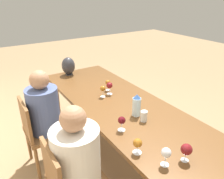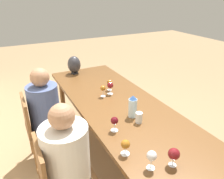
{
  "view_description": "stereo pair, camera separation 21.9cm",
  "coord_description": "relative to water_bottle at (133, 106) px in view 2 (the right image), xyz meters",
  "views": [
    {
      "loc": [
        -1.74,
        1.22,
        1.91
      ],
      "look_at": [
        0.16,
        0.0,
        0.87
      ],
      "focal_mm": 35.0,
      "sensor_mm": 36.0,
      "label": 1
    },
    {
      "loc": [
        -1.85,
        1.03,
        1.91
      ],
      "look_at": [
        0.16,
        0.0,
        0.87
      ],
      "focal_mm": 35.0,
      "sensor_mm": 36.0,
      "label": 2
    }
  ],
  "objects": [
    {
      "name": "dining_table",
      "position": [
        0.3,
        -0.01,
        -0.18
      ],
      "size": [
        2.54,
        0.88,
        0.77
      ],
      "color": "brown",
      "rests_on": "ground_plane"
    },
    {
      "name": "water_bottle",
      "position": [
        0.0,
        0.0,
        0.0
      ],
      "size": [
        0.08,
        0.08,
        0.23
      ],
      "color": "silver",
      "rests_on": "dining_table"
    },
    {
      "name": "wine_glass_1",
      "position": [
        -0.69,
        0.1,
        -0.01
      ],
      "size": [
        0.08,
        0.08,
        0.14
      ],
      "color": "silver",
      "rests_on": "dining_table"
    },
    {
      "name": "wine_glass_4",
      "position": [
        -0.64,
        0.25,
        -0.01
      ],
      "size": [
        0.07,
        0.07,
        0.15
      ],
      "color": "silver",
      "rests_on": "dining_table"
    },
    {
      "name": "chair_near",
      "position": [
        -0.17,
        0.79,
        -0.4
      ],
      "size": [
        0.44,
        0.44,
        0.87
      ],
      "color": "brown",
      "rests_on": "ground_plane"
    },
    {
      "name": "person_far",
      "position": [
        0.68,
        0.71,
        -0.25
      ],
      "size": [
        0.34,
        0.34,
        1.17
      ],
      "color": "#2D2D38",
      "rests_on": "ground_plane"
    },
    {
      "name": "water_tumbler",
      "position": [
        -0.12,
        0.0,
        -0.06
      ],
      "size": [
        0.06,
        0.06,
        0.1
      ],
      "color": "silver",
      "rests_on": "dining_table"
    },
    {
      "name": "wine_glass_0",
      "position": [
        -0.44,
        0.34,
        -0.03
      ],
      "size": [
        0.07,
        0.07,
        0.13
      ],
      "color": "silver",
      "rests_on": "dining_table"
    },
    {
      "name": "person_near",
      "position": [
        -0.17,
        0.71,
        -0.27
      ],
      "size": [
        0.38,
        0.38,
        1.16
      ],
      "color": "#2D2D38",
      "rests_on": "ground_plane"
    },
    {
      "name": "wine_glass_2",
      "position": [
        0.66,
        -0.08,
        -0.01
      ],
      "size": [
        0.06,
        0.06,
        0.14
      ],
      "color": "silver",
      "rests_on": "dining_table"
    },
    {
      "name": "chair_far",
      "position": [
        0.68,
        0.79,
        -0.4
      ],
      "size": [
        0.44,
        0.44,
        0.87
      ],
      "color": "brown",
      "rests_on": "ground_plane"
    },
    {
      "name": "wine_glass_3",
      "position": [
        -0.13,
        0.27,
        -0.01
      ],
      "size": [
        0.07,
        0.07,
        0.14
      ],
      "color": "silver",
      "rests_on": "dining_table"
    },
    {
      "name": "ground_plane",
      "position": [
        0.3,
        -0.01,
        -0.88
      ],
      "size": [
        14.0,
        14.0,
        0.0
      ],
      "primitive_type": "plane",
      "color": "#937551"
    },
    {
      "name": "wine_glass_6",
      "position": [
        0.53,
        0.07,
        -0.01
      ],
      "size": [
        0.06,
        0.06,
        0.14
      ],
      "color": "silver",
      "rests_on": "dining_table"
    },
    {
      "name": "wine_glass_5",
      "position": [
        0.55,
        -0.03,
        -0.0
      ],
      "size": [
        0.07,
        0.07,
        0.15
      ],
      "color": "silver",
      "rests_on": "dining_table"
    },
    {
      "name": "vase",
      "position": [
        1.42,
        0.12,
        0.02
      ],
      "size": [
        0.19,
        0.19,
        0.26
      ],
      "color": "#2D2D33",
      "rests_on": "dining_table"
    }
  ]
}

